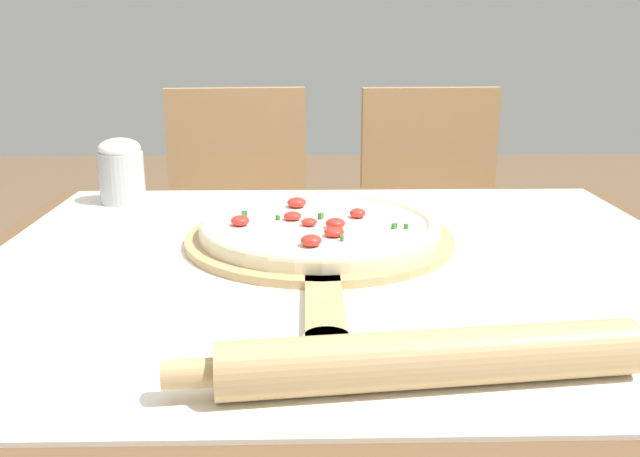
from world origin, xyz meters
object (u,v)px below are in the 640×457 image
at_px(pizza, 319,226).
at_px(rolling_pin, 431,358).
at_px(pizza_peel, 320,241).
at_px(chair_left, 240,231).
at_px(chair_right, 433,230).
at_px(flour_cup, 121,170).

bearing_deg(pizza, rolling_pin, -78.17).
distance_m(pizza_peel, chair_left, 0.86).
bearing_deg(pizza_peel, chair_right, 67.70).
height_order(pizza_peel, pizza, pizza).
xyz_separation_m(chair_left, flour_cup, (-0.16, -0.52, 0.27)).
height_order(rolling_pin, chair_right, chair_right).
relative_size(pizza_peel, chair_left, 0.66).
height_order(pizza_peel, flour_cup, flour_cup).
height_order(pizza_peel, chair_right, chair_right).
height_order(chair_left, flour_cup, chair_left).
bearing_deg(rolling_pin, chair_right, 79.05).
bearing_deg(chair_right, flour_cup, -146.31).
bearing_deg(pizza, flour_cup, 144.48).
distance_m(chair_left, chair_right, 0.53).
bearing_deg(flour_cup, chair_right, 36.95).
height_order(pizza, flour_cup, flour_cup).
distance_m(rolling_pin, chair_left, 1.28).
distance_m(pizza_peel, flour_cup, 0.46).
xyz_separation_m(chair_right, flour_cup, (-0.70, -0.52, 0.27)).
bearing_deg(chair_left, chair_right, -5.98).
bearing_deg(rolling_pin, pizza, 101.83).
bearing_deg(rolling_pin, pizza_peel, 102.25).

